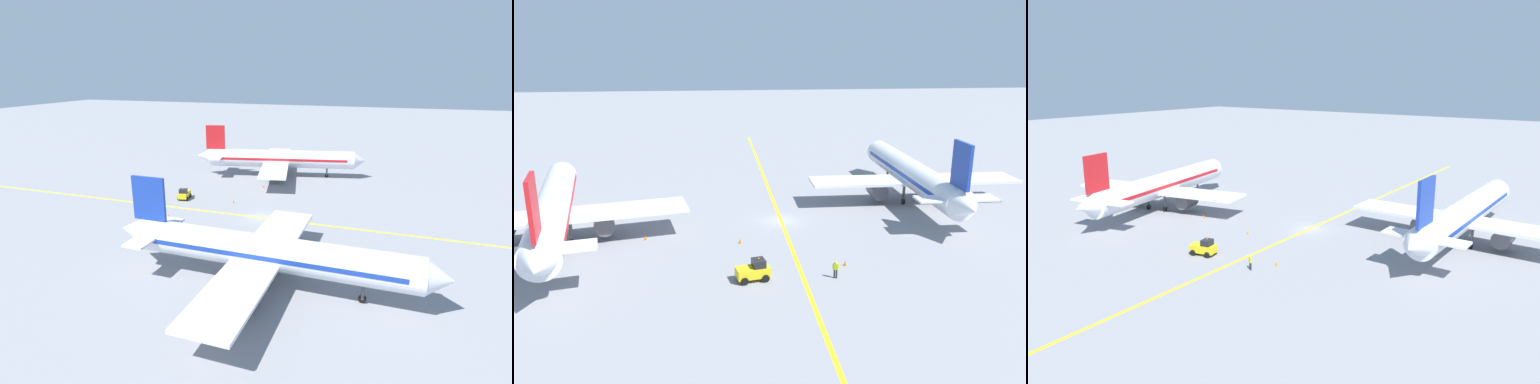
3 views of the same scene
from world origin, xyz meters
TOP-DOWN VIEW (x-y plane):
  - ground_plane at (0.00, 0.00)m, footprint 400.00×400.00m
  - apron_yellow_centreline at (0.00, 0.00)m, footprint 1.88×120.00m
  - airplane_at_gate at (-25.07, -3.99)m, footprint 28.47×35.33m
  - airplane_adjacent_stand at (18.92, 6.24)m, footprint 28.12×35.47m
  - baggage_tug_white at (-4.70, -15.72)m, footprint 3.23×2.23m
  - ground_crew_worker at (2.72, -16.22)m, footprint 0.53×0.35m
  - traffic_cone_near_nose at (4.34, -13.68)m, footprint 0.32×0.32m
  - traffic_cone_mid_apron at (-15.59, -4.50)m, footprint 0.32×0.32m
  - traffic_cone_by_wingtip at (-5.38, -6.76)m, footprint 0.32×0.32m

SIDE VIEW (x-z plane):
  - ground_plane at x=0.00m, z-range 0.00..0.00m
  - apron_yellow_centreline at x=0.00m, z-range 0.00..0.01m
  - traffic_cone_near_nose at x=4.34m, z-range 0.00..0.55m
  - traffic_cone_mid_apron at x=-15.59m, z-range 0.00..0.55m
  - traffic_cone_by_wingtip at x=-5.38m, z-range 0.00..0.55m
  - baggage_tug_white at x=-4.70m, z-range -0.15..1.96m
  - ground_crew_worker at x=2.72m, z-range 0.07..1.75m
  - airplane_at_gate at x=-25.07m, z-range -1.59..9.01m
  - airplane_adjacent_stand at x=18.92m, z-range -1.59..9.01m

